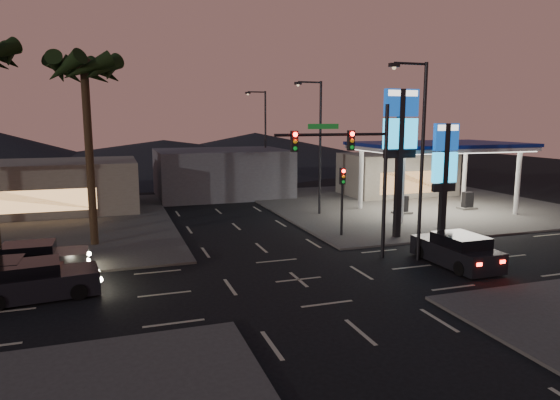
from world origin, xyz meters
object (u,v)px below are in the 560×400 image
object	(u,v)px
gas_station	(438,148)
traffic_signal_mast	(355,160)
car_lane_b_front	(35,260)
pylon_sign_short	(445,163)
suv_station	(457,251)
pylon_sign_tall	(400,134)
car_lane_a_front	(36,281)

from	to	relation	value
gas_station	traffic_signal_mast	bearing A→B (deg)	-140.72
car_lane_b_front	pylon_sign_short	bearing A→B (deg)	-0.45
pylon_sign_short	car_lane_b_front	world-z (taller)	pylon_sign_short
gas_station	suv_station	distance (m)	15.25
pylon_sign_tall	car_lane_b_front	bearing A→B (deg)	-177.65
traffic_signal_mast	suv_station	world-z (taller)	traffic_signal_mast
pylon_sign_short	car_lane_a_front	bearing A→B (deg)	-171.40
gas_station	suv_station	world-z (taller)	gas_station
traffic_signal_mast	gas_station	bearing A→B (deg)	39.28
pylon_sign_tall	suv_station	world-z (taller)	pylon_sign_tall
car_lane_a_front	car_lane_b_front	bearing A→B (deg)	98.26
pylon_sign_tall	traffic_signal_mast	size ratio (longest dim) A/B	1.12
traffic_signal_mast	suv_station	xyz separation A→B (m)	(4.53, -2.41, -4.47)
gas_station	car_lane_b_front	distance (m)	28.78
gas_station	car_lane_a_front	xyz separation A→B (m)	(-26.98, -10.83, -4.36)
pylon_sign_short	suv_station	world-z (taller)	pylon_sign_short
suv_station	pylon_sign_short	bearing A→B (deg)	61.10
suv_station	traffic_signal_mast	bearing A→B (deg)	151.96
gas_station	traffic_signal_mast	distance (m)	15.82
traffic_signal_mast	car_lane_b_front	size ratio (longest dim) A/B	1.70
pylon_sign_short	suv_station	distance (m)	6.84
pylon_sign_short	suv_station	bearing A→B (deg)	-118.90
traffic_signal_mast	car_lane_b_front	distance (m)	16.13
car_lane_b_front	suv_station	distance (m)	20.42
gas_station	car_lane_b_front	size ratio (longest dim) A/B	2.60
suv_station	car_lane_a_front	bearing A→B (deg)	175.26
car_lane_a_front	car_lane_b_front	size ratio (longest dim) A/B	1.04
pylon_sign_short	gas_station	bearing A→B (deg)	56.31
car_lane_a_front	suv_station	distance (m)	19.33
pylon_sign_short	car_lane_a_front	distance (m)	22.58
pylon_sign_tall	car_lane_b_front	distance (m)	20.80
car_lane_a_front	traffic_signal_mast	bearing A→B (deg)	3.16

